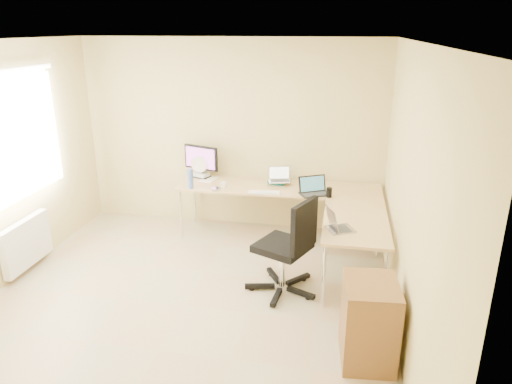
% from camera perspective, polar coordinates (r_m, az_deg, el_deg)
% --- Properties ---
extents(floor, '(4.50, 4.50, 0.00)m').
position_cam_1_polar(floor, '(5.04, -8.69, -13.49)').
color(floor, tan).
rests_on(floor, ground).
extents(ceiling, '(4.50, 4.50, 0.00)m').
position_cam_1_polar(ceiling, '(4.24, -10.54, 17.50)').
color(ceiling, white).
rests_on(ceiling, ground).
extents(wall_back, '(4.50, 0.00, 4.50)m').
position_cam_1_polar(wall_back, '(6.55, -2.93, 6.89)').
color(wall_back, '#CABB7B').
rests_on(wall_back, ground).
extents(wall_front, '(4.50, 0.00, 4.50)m').
position_cam_1_polar(wall_front, '(2.68, -26.28, -14.82)').
color(wall_front, '#CABB7B').
rests_on(wall_front, ground).
extents(wall_right, '(0.00, 4.50, 4.50)m').
position_cam_1_polar(wall_right, '(4.26, 18.10, -1.03)').
color(wall_right, '#CABB7B').
rests_on(wall_right, ground).
extents(desk_main, '(2.65, 0.70, 0.73)m').
position_cam_1_polar(desk_main, '(6.33, 2.79, -2.44)').
color(desk_main, tan).
rests_on(desk_main, ground).
extents(desk_return, '(0.70, 1.30, 0.73)m').
position_cam_1_polar(desk_return, '(5.37, 11.75, -7.01)').
color(desk_return, tan).
rests_on(desk_return, ground).
extents(monitor, '(0.55, 0.33, 0.45)m').
position_cam_1_polar(monitor, '(6.55, -6.66, 3.68)').
color(monitor, black).
rests_on(monitor, desk_main).
extents(book_stack, '(0.28, 0.34, 0.05)m').
position_cam_1_polar(book_stack, '(6.37, 2.80, 1.44)').
color(book_stack, '#165F5D').
rests_on(book_stack, desk_main).
extents(laptop_center, '(0.34, 0.29, 0.19)m').
position_cam_1_polar(laptop_center, '(6.21, 2.89, 2.13)').
color(laptop_center, silver).
rests_on(laptop_center, desk_main).
extents(laptop_black, '(0.44, 0.40, 0.23)m').
position_cam_1_polar(laptop_black, '(5.90, 7.15, 0.73)').
color(laptop_black, black).
rests_on(laptop_black, desk_main).
extents(keyboard, '(0.41, 0.15, 0.02)m').
position_cam_1_polar(keyboard, '(5.94, 0.97, -0.04)').
color(keyboard, white).
rests_on(keyboard, desk_main).
extents(mouse, '(0.10, 0.08, 0.03)m').
position_cam_1_polar(mouse, '(6.04, 6.15, 0.26)').
color(mouse, silver).
rests_on(mouse, desk_main).
extents(mug, '(0.11, 0.11, 0.08)m').
position_cam_1_polar(mug, '(6.12, -3.95, 0.81)').
color(mug, white).
rests_on(mug, desk_main).
extents(cd_stack, '(0.15, 0.15, 0.03)m').
position_cam_1_polar(cd_stack, '(6.07, -4.88, 0.36)').
color(cd_stack, silver).
rests_on(cd_stack, desk_main).
extents(water_bottle, '(0.09, 0.09, 0.26)m').
position_cam_1_polar(water_bottle, '(6.14, -7.97, 1.61)').
color(water_bottle, '#4764AD').
rests_on(water_bottle, desk_main).
extents(papers, '(0.25, 0.32, 0.01)m').
position_cam_1_polar(papers, '(6.51, -5.80, 1.56)').
color(papers, white).
rests_on(papers, desk_main).
extents(white_box, '(0.23, 0.21, 0.07)m').
position_cam_1_polar(white_box, '(6.61, -6.64, 2.09)').
color(white_box, silver).
rests_on(white_box, desk_main).
extents(desk_fan, '(0.23, 0.23, 0.29)m').
position_cam_1_polar(desk_fan, '(6.56, -6.73, 2.95)').
color(desk_fan, white).
rests_on(desk_fan, desk_main).
extents(black_cup, '(0.09, 0.09, 0.12)m').
position_cam_1_polar(black_cup, '(5.85, 8.86, -0.05)').
color(black_cup, black).
rests_on(black_cup, desk_main).
extents(laptop_return, '(0.38, 0.35, 0.21)m').
position_cam_1_polar(laptop_return, '(4.92, 10.26, -3.44)').
color(laptop_return, '#9A97A9').
rests_on(laptop_return, desk_return).
extents(office_chair, '(0.87, 0.87, 1.09)m').
position_cam_1_polar(office_chair, '(5.02, 3.23, -6.83)').
color(office_chair, black).
rests_on(office_chair, ground).
extents(cabinet, '(0.48, 0.57, 0.75)m').
position_cam_1_polar(cabinet, '(4.22, 13.52, -15.16)').
color(cabinet, brown).
rests_on(cabinet, ground).
extents(radiator, '(0.09, 0.80, 0.55)m').
position_cam_1_polar(radiator, '(6.09, -26.07, -5.58)').
color(radiator, white).
rests_on(radiator, ground).
extents(window, '(0.10, 1.80, 1.40)m').
position_cam_1_polar(window, '(5.74, -27.99, 5.40)').
color(window, white).
rests_on(window, wall_left).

